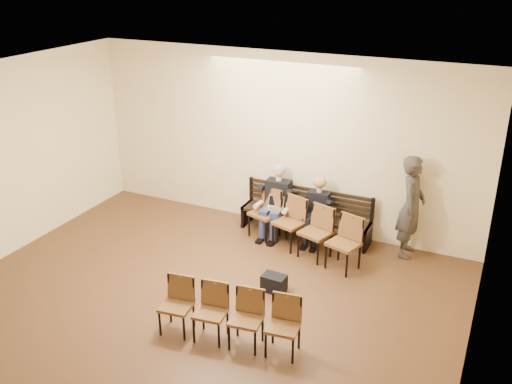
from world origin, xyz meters
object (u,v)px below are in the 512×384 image
at_px(chair_row_front, 302,228).
at_px(chair_row_back, 228,317).
at_px(laptop, 273,211).
at_px(bag, 274,283).
at_px(passerby, 412,199).
at_px(water_bottle, 319,221).
at_px(bench, 305,225).
at_px(seated_man, 276,199).
at_px(seated_woman, 317,213).

xyz_separation_m(chair_row_front, chair_row_back, (0.02, -2.96, -0.06)).
xyz_separation_m(laptop, bag, (0.78, -1.76, -0.43)).
xyz_separation_m(bag, passerby, (1.72, 2.20, 0.96)).
xyz_separation_m(laptop, passerby, (2.50, 0.44, 0.53)).
xyz_separation_m(bag, chair_row_back, (-0.06, -1.50, 0.28)).
xyz_separation_m(laptop, chair_row_back, (0.72, -3.26, -0.15)).
bearing_deg(bag, water_bottle, 84.37).
bearing_deg(bench, passerby, 2.90).
bearing_deg(bench, water_bottle, -43.89).
bearing_deg(chair_row_front, bench, 122.61).
xyz_separation_m(seated_man, passerby, (2.53, 0.22, 0.38)).
relative_size(seated_man, seated_woman, 1.22).
height_order(seated_man, passerby, passerby).
height_order(water_bottle, passerby, passerby).
bearing_deg(seated_man, water_bottle, -16.24).
relative_size(seated_woman, chair_row_back, 0.58).
bearing_deg(seated_man, seated_woman, 0.00).
bearing_deg(chair_row_back, chair_row_front, 83.47).
bearing_deg(seated_man, bench, 12.12).
height_order(bench, passerby, passerby).
xyz_separation_m(water_bottle, passerby, (1.55, 0.51, 0.53)).
bearing_deg(passerby, seated_woman, 97.29).
relative_size(seated_man, chair_row_back, 0.70).
bearing_deg(bag, chair_row_back, -92.25).
distance_m(seated_man, passerby, 2.57).
bearing_deg(water_bottle, bag, -95.63).
height_order(bag, passerby, passerby).
relative_size(chair_row_front, chair_row_back, 1.15).
bearing_deg(bag, seated_man, 112.32).
distance_m(bench, chair_row_back, 3.62).
relative_size(water_bottle, chair_row_back, 0.12).
relative_size(laptop, passerby, 0.15).
xyz_separation_m(passerby, chair_row_front, (-1.80, -0.75, -0.62)).
bearing_deg(passerby, laptop, 99.93).
distance_m(seated_man, chair_row_front, 0.94).
relative_size(seated_woman, chair_row_front, 0.50).
bearing_deg(passerby, chair_row_back, 154.26).
distance_m(water_bottle, passerby, 1.72).
xyz_separation_m(water_bottle, bag, (-0.17, -1.70, -0.43)).
xyz_separation_m(seated_man, water_bottle, (0.98, -0.29, -0.14)).
bearing_deg(chair_row_back, laptop, 95.62).
height_order(water_bottle, chair_row_front, chair_row_front).
bearing_deg(passerby, bench, 92.82).
distance_m(bag, passerby, 2.95).
xyz_separation_m(seated_woman, water_bottle, (0.15, -0.29, -0.02)).
distance_m(water_bottle, chair_row_back, 3.21).
height_order(laptop, chair_row_back, chair_row_back).
distance_m(bench, bag, 2.12).
relative_size(water_bottle, bag, 0.63).
relative_size(laptop, bag, 0.84).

